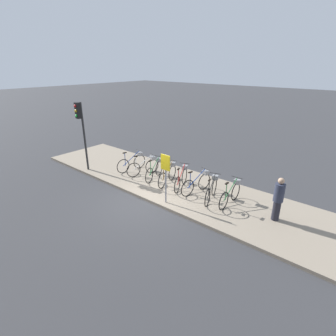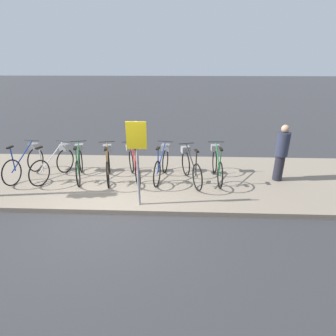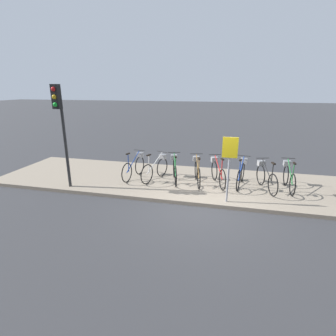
{
  "view_description": "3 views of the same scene",
  "coord_description": "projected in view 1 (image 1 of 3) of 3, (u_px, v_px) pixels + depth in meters",
  "views": [
    {
      "loc": [
        6.7,
        -6.64,
        5.24
      ],
      "look_at": [
        0.39,
        0.82,
        1.35
      ],
      "focal_mm": 28.0,
      "sensor_mm": 36.0,
      "label": 1
    },
    {
      "loc": [
        1.62,
        -5.11,
        3.29
      ],
      "look_at": [
        1.35,
        1.39,
        0.62
      ],
      "focal_mm": 28.0,
      "sensor_mm": 36.0,
      "label": 2
    },
    {
      "loc": [
        0.69,
        -7.24,
        3.46
      ],
      "look_at": [
        -1.17,
        0.54,
        0.98
      ],
      "focal_mm": 28.0,
      "sensor_mm": 36.0,
      "label": 3
    }
  ],
  "objects": [
    {
      "name": "parked_bicycle_0",
      "position": [
        133.0,
        162.0,
        13.4
      ],
      "size": [
        0.46,
        1.72,
        1.06
      ],
      "color": "black",
      "rests_on": "sidewalk"
    },
    {
      "name": "parked_bicycle_4",
      "position": [
        182.0,
        178.0,
        11.53
      ],
      "size": [
        0.69,
        1.65,
        1.06
      ],
      "color": "black",
      "rests_on": "sidewalk"
    },
    {
      "name": "parked_bicycle_2",
      "position": [
        155.0,
        169.0,
        12.44
      ],
      "size": [
        0.61,
        1.68,
        1.06
      ],
      "color": "black",
      "rests_on": "sidewalk"
    },
    {
      "name": "parked_bicycle_6",
      "position": [
        212.0,
        189.0,
        10.47
      ],
      "size": [
        0.62,
        1.67,
        1.06
      ],
      "color": "black",
      "rests_on": "sidewalk"
    },
    {
      "name": "parked_bicycle_5",
      "position": [
        198.0,
        182.0,
        11.08
      ],
      "size": [
        0.48,
        1.71,
        1.06
      ],
      "color": "black",
      "rests_on": "sidewalk"
    },
    {
      "name": "parked_bicycle_1",
      "position": [
        145.0,
        166.0,
        12.86
      ],
      "size": [
        0.67,
        1.66,
        1.06
      ],
      "color": "black",
      "rests_on": "sidewalk"
    },
    {
      "name": "pedestrian",
      "position": [
        278.0,
        198.0,
        8.96
      ],
      "size": [
        0.34,
        0.34,
        1.6
      ],
      "color": "#23232D",
      "rests_on": "sidewalk"
    },
    {
      "name": "sign_post",
      "position": [
        166.0,
        171.0,
        9.9
      ],
      "size": [
        0.44,
        0.07,
        1.99
      ],
      "color": "#99999E",
      "rests_on": "sidewalk"
    },
    {
      "name": "parked_bicycle_3",
      "position": [
        168.0,
        174.0,
        11.92
      ],
      "size": [
        0.55,
        1.7,
        1.06
      ],
      "color": "black",
      "rests_on": "sidewalk"
    },
    {
      "name": "parked_bicycle_7",
      "position": [
        231.0,
        193.0,
        10.14
      ],
      "size": [
        0.46,
        1.73,
        1.06
      ],
      "color": "black",
      "rests_on": "sidewalk"
    },
    {
      "name": "traffic_light",
      "position": [
        81.0,
        123.0,
        12.68
      ],
      "size": [
        0.24,
        0.4,
        3.43
      ],
      "color": "#2D2D2D",
      "rests_on": "sidewalk"
    },
    {
      "name": "sidewalk",
      "position": [
        176.0,
        186.0,
        11.97
      ],
      "size": [
        15.89,
        3.72,
        0.12
      ],
      "color": "gray",
      "rests_on": "ground_plane"
    },
    {
      "name": "ground_plane",
      "position": [
        148.0,
        202.0,
        10.67
      ],
      "size": [
        120.0,
        120.0,
        0.0
      ],
      "primitive_type": "plane",
      "color": "#38383A"
    }
  ]
}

